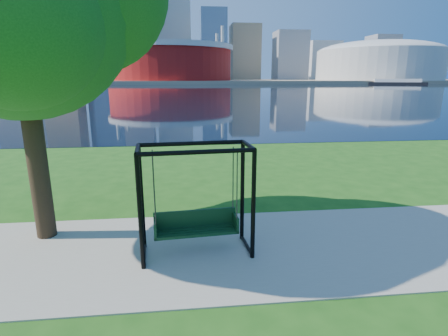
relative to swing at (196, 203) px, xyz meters
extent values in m
plane|color=#1E5114|center=(0.60, 0.56, -1.15)|extent=(900.00, 900.00, 0.00)
cube|color=#9E937F|center=(0.60, 0.06, -1.14)|extent=(120.00, 4.00, 0.03)
cube|color=black|center=(0.60, 102.56, -1.14)|extent=(900.00, 180.00, 0.02)
cube|color=#937F60|center=(0.60, 306.56, -0.15)|extent=(900.00, 228.00, 2.00)
cylinder|color=maroon|center=(-9.40, 235.56, 11.85)|extent=(80.00, 80.00, 22.00)
cylinder|color=silver|center=(-9.40, 235.56, 21.35)|extent=(83.00, 83.00, 3.00)
cylinder|color=silver|center=(23.51, 254.56, 16.85)|extent=(2.00, 2.00, 32.00)
cylinder|color=silver|center=(-42.31, 254.56, 16.85)|extent=(2.00, 2.00, 32.00)
cylinder|color=silver|center=(-42.31, 216.56, 16.85)|extent=(2.00, 2.00, 32.00)
cylinder|color=silver|center=(23.51, 216.56, 16.85)|extent=(2.00, 2.00, 32.00)
cylinder|color=beige|center=(135.60, 235.56, 10.85)|extent=(84.00, 84.00, 20.00)
ellipsoid|color=beige|center=(135.60, 235.56, 19.85)|extent=(84.00, 84.00, 15.12)
cube|color=gray|center=(-139.40, 310.56, 31.85)|extent=(28.00, 28.00, 62.00)
cube|color=#998466|center=(-99.40, 300.56, 44.85)|extent=(26.00, 26.00, 88.00)
cube|color=slate|center=(-69.40, 325.56, 48.35)|extent=(30.00, 24.00, 95.00)
cube|color=gray|center=(-39.40, 305.56, 36.85)|extent=(24.00, 24.00, 72.00)
cube|color=silver|center=(-9.40, 335.56, 40.85)|extent=(32.00, 28.00, 80.00)
cube|color=slate|center=(25.60, 310.56, 29.85)|extent=(22.00, 22.00, 58.00)
cube|color=#998466|center=(55.60, 325.56, 24.85)|extent=(26.00, 26.00, 48.00)
cube|color=gray|center=(95.60, 315.56, 21.85)|extent=(28.00, 24.00, 42.00)
cube|color=silver|center=(135.60, 340.56, 18.85)|extent=(30.00, 26.00, 36.00)
cube|color=gray|center=(185.60, 320.56, 20.85)|extent=(24.00, 24.00, 40.00)
cube|color=#998466|center=(225.60, 335.56, 16.85)|extent=(26.00, 26.00, 32.00)
cylinder|color=black|center=(-1.07, -0.58, 0.02)|extent=(0.10, 0.10, 2.34)
cylinder|color=black|center=(1.16, -0.39, 0.02)|extent=(0.10, 0.10, 2.34)
cylinder|color=black|center=(-1.15, 0.33, 0.02)|extent=(0.10, 0.10, 2.34)
cylinder|color=black|center=(1.08, 0.52, 0.02)|extent=(0.10, 0.10, 2.34)
cylinder|color=black|center=(0.04, -0.48, 1.19)|extent=(2.24, 0.28, 0.09)
cylinder|color=black|center=(-0.04, 0.43, 1.19)|extent=(2.24, 0.28, 0.09)
cylinder|color=black|center=(-1.11, -0.12, 1.19)|extent=(0.17, 0.92, 0.09)
cylinder|color=black|center=(-1.11, -0.12, -1.07)|extent=(0.15, 0.92, 0.07)
cylinder|color=black|center=(1.12, 0.07, 1.19)|extent=(0.17, 0.92, 0.09)
cylinder|color=black|center=(1.12, 0.07, -1.07)|extent=(0.15, 0.92, 0.07)
cube|color=black|center=(0.00, -0.03, -0.64)|extent=(1.81, 0.61, 0.06)
cube|color=black|center=(-0.01, 0.17, -0.42)|extent=(1.78, 0.20, 0.39)
cube|color=black|center=(-0.85, -0.10, -0.50)|extent=(0.09, 0.46, 0.35)
cube|color=black|center=(0.86, 0.05, -0.50)|extent=(0.09, 0.46, 0.35)
cylinder|color=#38373D|center=(-0.82, -0.29, 0.40)|extent=(0.03, 0.03, 1.48)
cylinder|color=#38373D|center=(0.85, -0.14, 0.40)|extent=(0.03, 0.03, 1.48)
cylinder|color=#38373D|center=(-0.85, 0.09, 0.40)|extent=(0.03, 0.03, 1.48)
cylinder|color=#38373D|center=(0.82, 0.23, 0.40)|extent=(0.03, 0.03, 1.48)
cylinder|color=black|center=(-3.54, 1.20, 1.04)|extent=(0.44, 0.44, 4.38)
sphere|color=#1C5519|center=(-3.54, 1.20, 4.03)|extent=(4.78, 4.78, 4.78)
sphere|color=#1C5519|center=(-3.14, 0.10, 3.53)|extent=(3.19, 3.19, 3.19)
cube|color=black|center=(121.79, 188.15, -0.52)|extent=(31.32, 19.99, 1.23)
cube|color=silver|center=(121.79, 188.15, 1.01)|extent=(25.10, 16.09, 1.84)
camera|label=1|loc=(-0.16, -6.93, 2.54)|focal=28.00mm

